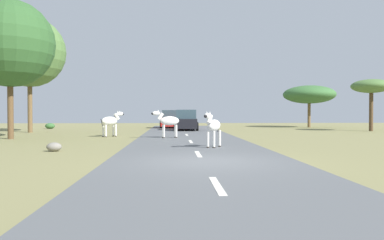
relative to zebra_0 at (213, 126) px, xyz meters
The scene contains 14 objects.
ground_plane 4.77m from the zebra_0, 98.04° to the right, with size 90.00×90.00×0.00m, color olive.
road 4.79m from the zebra_0, 100.03° to the right, with size 6.00×64.00×0.05m, color #56595B.
lane_markings 5.75m from the zebra_0, 98.27° to the right, with size 0.16×56.00×0.01m.
zebra_0 is the anchor object (origin of this frame).
zebra_1 6.74m from the zebra_0, 107.51° to the left, with size 1.74×0.69×1.66m.
zebra_2 10.19m from the zebra_0, 124.15° to the left, with size 1.43×1.39×1.67m.
car_0 21.79m from the zebra_0, 95.13° to the left, with size 2.10×4.38×1.74m.
car_1 16.42m from the zebra_0, 92.05° to the left, with size 2.18×4.42×1.74m.
tree_1 26.43m from the zebra_0, 61.62° to the left, with size 5.40×5.40×4.38m.
tree_2 21.20m from the zebra_0, 45.18° to the left, with size 3.27×3.27×4.34m.
tree_3 19.74m from the zebra_0, 132.50° to the left, with size 5.46×5.46×9.00m.
tree_4 13.82m from the zebra_0, 149.75° to the left, with size 5.10×5.10×8.15m.
bush_1 24.87m from the zebra_0, 122.87° to the left, with size 0.90×0.81×0.54m, color #386633.
rock_1 6.58m from the zebra_0, behind, with size 0.59×0.47×0.36m, color gray.
Camera 1 is at (-1.07, -11.85, 1.55)m, focal length 36.02 mm.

